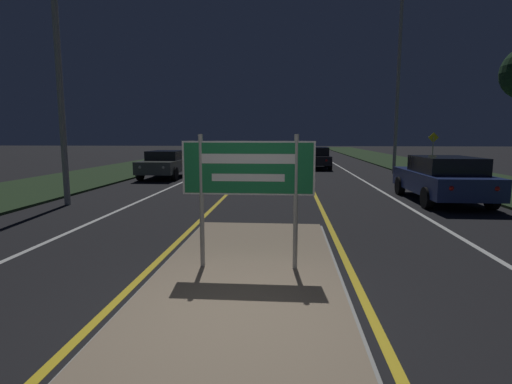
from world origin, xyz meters
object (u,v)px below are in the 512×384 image
Objects in this scene: car_approaching_0 at (165,163)px; car_receding_1 at (315,157)px; streetlight_right_near at (400,42)px; highway_sign at (248,175)px; car_receding_0 at (443,178)px; warning_sign at (433,147)px.

car_receding_1 is at bearing 39.08° from car_approaching_0.
car_approaching_0 is at bearing -140.92° from car_receding_1.
highway_sign is at bearing -111.11° from streetlight_right_near.
streetlight_right_near is (6.58, 17.04, 5.59)m from highway_sign.
car_receding_1 is (-3.21, 12.97, -0.04)m from car_receding_0.
highway_sign is 20.39m from car_receding_1.
car_receding_0 is 12.90m from car_approaching_0.
streetlight_right_near is at bearing 14.88° from car_approaching_0.
warning_sign is at bearing -12.46° from car_receding_1.
warning_sign reaches higher than car_receding_0.
car_receding_0 is 12.04m from warning_sign.
car_receding_1 is at bearing 167.54° from warning_sign.
warning_sign reaches higher than highway_sign.
warning_sign reaches higher than car_approaching_0.
highway_sign is 14.91m from car_approaching_0.
car_receding_1 is (2.35, 20.24, -0.81)m from highway_sign.
warning_sign is at bearing 18.35° from car_approaching_0.
car_receding_0 is at bearing -30.52° from car_approaching_0.
car_receding_0 is at bearing -107.74° from warning_sign.
highway_sign is 0.19× the size of streetlight_right_near.
streetlight_right_near is at bearing -147.62° from warning_sign.
car_receding_0 is 1.11× the size of car_approaching_0.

